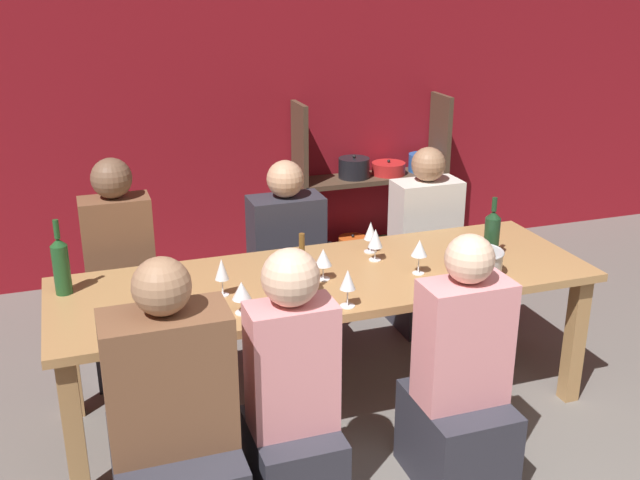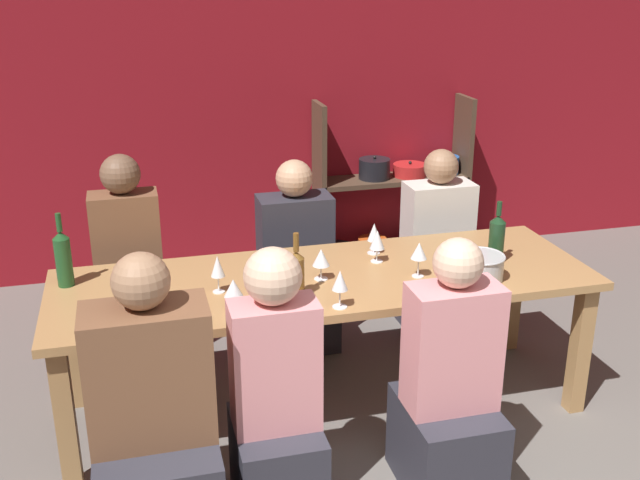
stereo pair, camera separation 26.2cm
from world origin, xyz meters
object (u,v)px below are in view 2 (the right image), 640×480
object	(u,v)px
dining_table	(325,291)
wine_glass_white_b	(374,233)
shelf_unit	(392,203)
wine_glass_red_c	(321,258)
wine_bottle_green	(497,238)
mixing_bowl	(479,266)
person_near_c	(276,416)
wine_bottle_amber	(296,273)
wine_glass_white_a	(218,267)
wine_glass_white_c	(419,252)
wine_glass_empty_a	(377,240)
wine_glass_red_a	(233,289)
wine_glass_red_b	(137,276)
person_far_b	(295,277)
wine_bottle_dark	(63,257)
person_far_a	(131,289)
wine_glass_red_d	(340,282)
person_near_a	(449,401)
person_far_c	(436,263)
person_near_b	(156,444)

from	to	relation	value
dining_table	wine_glass_white_b	distance (m)	0.44
shelf_unit	wine_glass_red_c	bearing A→B (deg)	-119.03
wine_bottle_green	mixing_bowl	bearing A→B (deg)	-135.55
shelf_unit	person_near_c	xyz separation A→B (m)	(-1.41, -2.56, 0.00)
wine_bottle_amber	wine_glass_white_a	distance (m)	0.36
wine_bottle_green	wine_glass_red_c	xyz separation A→B (m)	(-0.90, 0.01, -0.02)
mixing_bowl	wine_glass_white_c	xyz separation A→B (m)	(-0.27, 0.10, 0.06)
wine_glass_empty_a	person_near_c	distance (m)	1.13
wine_glass_red_a	wine_glass_white_a	bearing A→B (deg)	100.66
wine_bottle_green	wine_glass_red_b	world-z (taller)	wine_bottle_green
wine_glass_white_a	person_near_c	xyz separation A→B (m)	(0.13, -0.63, -0.40)
wine_glass_white_c	person_far_b	distance (m)	1.08
mixing_bowl	wine_glass_empty_a	size ratio (longest dim) A/B	1.44
wine_bottle_dark	wine_bottle_amber	xyz separation A→B (m)	(1.02, -0.39, -0.02)
shelf_unit	wine_bottle_green	bearing A→B (deg)	-94.54
wine_glass_empty_a	wine_glass_white_c	distance (m)	0.27
person_near_c	wine_glass_red_b	bearing A→B (deg)	127.77
shelf_unit	wine_bottle_amber	distance (m)	2.42
shelf_unit	wine_glass_red_b	distance (m)	2.74
person_far_b	wine_glass_white_a	bearing A→B (deg)	56.60
wine_glass_white_c	person_far_a	distance (m)	1.63
wine_bottle_dark	person_far_b	size ratio (longest dim) A/B	0.32
wine_glass_white_a	wine_glass_red_b	world-z (taller)	wine_glass_white_a
wine_glass_red_c	wine_glass_red_d	size ratio (longest dim) A/B	0.89
person_near_a	person_far_c	distance (m)	1.57
wine_glass_white_c	wine_bottle_dark	bearing A→B (deg)	168.91
wine_glass_red_c	person_far_b	size ratio (longest dim) A/B	0.14
dining_table	mixing_bowl	world-z (taller)	mixing_bowl
wine_bottle_dark	dining_table	bearing A→B (deg)	-9.58
wine_glass_red_c	person_far_c	xyz separation A→B (m)	(0.93, 0.77, -0.43)
dining_table	person_near_b	xyz separation A→B (m)	(-0.86, -0.74, -0.21)
shelf_unit	wine_glass_white_c	distance (m)	2.11
dining_table	person_far_c	bearing A→B (deg)	39.36
wine_glass_white_a	wine_glass_red_b	xyz separation A→B (m)	(-0.36, -0.01, -0.00)
wine_bottle_green	wine_glass_white_b	world-z (taller)	wine_bottle_green
dining_table	wine_glass_red_d	world-z (taller)	wine_glass_red_d
person_near_a	person_far_a	xyz separation A→B (m)	(-1.26, 1.44, 0.03)
wine_bottle_amber	wine_glass_red_a	bearing A→B (deg)	-165.68
wine_glass_white_a	person_far_c	world-z (taller)	person_far_c
person_near_b	mixing_bowl	bearing A→B (deg)	18.67
wine_bottle_dark	person_far_a	size ratio (longest dim) A/B	0.29
wine_glass_white_a	wine_glass_red_c	size ratio (longest dim) A/B	1.15
shelf_unit	dining_table	bearing A→B (deg)	-118.76
wine_glass_red_a	wine_glass_red_d	bearing A→B (deg)	-10.66
wine_bottle_dark	wine_glass_red_b	bearing A→B (deg)	-38.98
wine_glass_red_d	person_near_c	distance (m)	0.64
wine_bottle_green	person_near_b	xyz separation A→B (m)	(-1.74, -0.70, -0.42)
dining_table	mixing_bowl	size ratio (longest dim) A/B	10.77
wine_bottle_green	wine_glass_white_b	distance (m)	0.62
shelf_unit	wine_bottle_amber	xyz separation A→B (m)	(-1.21, -2.06, 0.40)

